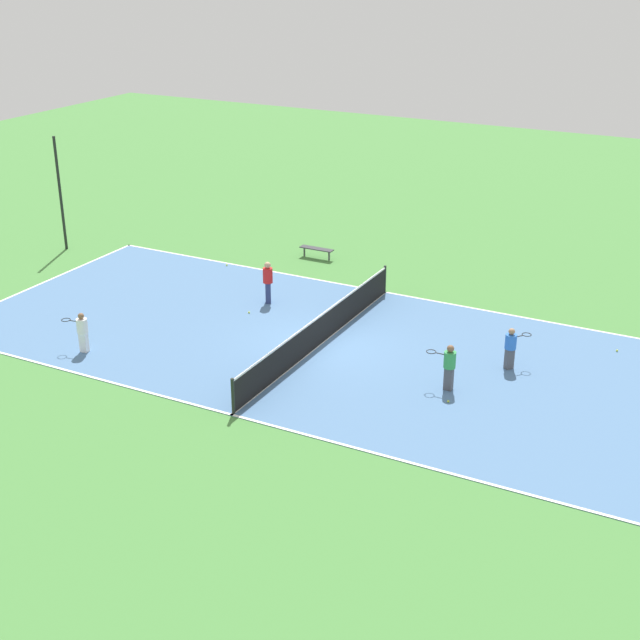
{
  "coord_description": "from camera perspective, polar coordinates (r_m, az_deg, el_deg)",
  "views": [
    {
      "loc": [
        -23.91,
        -12.49,
        12.37
      ],
      "look_at": [
        0.0,
        0.0,
        0.9
      ],
      "focal_mm": 50.0,
      "sensor_mm": 36.0,
      "label": 1
    }
  ],
  "objects": [
    {
      "name": "bench",
      "position": [
        37.76,
        -0.22,
        4.53
      ],
      "size": [
        0.36,
        1.49,
        0.45
      ],
      "rotation": [
        0.0,
        0.0,
        1.57
      ],
      "color": "#333338",
      "rests_on": "ground_plane"
    },
    {
      "name": "tennis_ball_far_baseline",
      "position": [
        26.28,
        8.21,
        -5.17
      ],
      "size": [
        0.07,
        0.07,
        0.07
      ],
      "primitive_type": "sphere",
      "color": "#CCE033",
      "rests_on": "court_surface"
    },
    {
      "name": "tennis_net",
      "position": [
        29.44,
        0.0,
        -0.57
      ],
      "size": [
        10.73,
        0.1,
        1.1
      ],
      "color": "black",
      "rests_on": "court_surface"
    },
    {
      "name": "player_near_blue",
      "position": [
        28.34,
        12.11,
        -1.64
      ],
      "size": [
        0.95,
        0.82,
        1.36
      ],
      "rotation": [
        0.0,
        0.0,
        5.65
      ],
      "color": "#4C4C51",
      "rests_on": "court_surface"
    },
    {
      "name": "player_coach_red",
      "position": [
        32.81,
        -3.36,
        2.59
      ],
      "size": [
        0.49,
        0.49,
        1.6
      ],
      "rotation": [
        0.0,
        0.0,
        3.69
      ],
      "color": "navy",
      "rests_on": "court_surface"
    },
    {
      "name": "tennis_ball_right_alley",
      "position": [
        37.1,
        -5.99,
        3.52
      ],
      "size": [
        0.07,
        0.07,
        0.07
      ],
      "primitive_type": "sphere",
      "color": "#CCE033",
      "rests_on": "court_surface"
    },
    {
      "name": "tennis_ball_midcourt",
      "position": [
        32.23,
        -4.56,
        0.49
      ],
      "size": [
        0.07,
        0.07,
        0.07
      ],
      "primitive_type": "sphere",
      "color": "#CCE033",
      "rests_on": "court_surface"
    },
    {
      "name": "tennis_ball_left_sideline",
      "position": [
        30.72,
        18.48,
        -1.87
      ],
      "size": [
        0.07,
        0.07,
        0.07
      ],
      "primitive_type": "sphere",
      "color": "#CCE033",
      "rests_on": "court_surface"
    },
    {
      "name": "court_surface",
      "position": [
        29.68,
        0.0,
        -1.58
      ],
      "size": [
        10.93,
        24.84,
        0.02
      ],
      "color": "#4C729E",
      "rests_on": "ground_plane"
    },
    {
      "name": "player_near_white",
      "position": [
        29.86,
        -14.98,
        -0.63
      ],
      "size": [
        0.45,
        0.97,
        1.36
      ],
      "rotation": [
        0.0,
        0.0,
        1.7
      ],
      "color": "white",
      "rests_on": "court_surface"
    },
    {
      "name": "ground_plane",
      "position": [
        29.68,
        0.0,
        -1.6
      ],
      "size": [
        80.0,
        80.0,
        0.0
      ],
      "primitive_type": "plane",
      "color": "#47843D"
    },
    {
      "name": "player_far_green",
      "position": [
        26.67,
        8.26,
        -2.84
      ],
      "size": [
        0.37,
        0.94,
        1.45
      ],
      "rotation": [
        0.0,
        0.0,
        1.54
      ],
      "color": "#4C4C51",
      "rests_on": "court_surface"
    },
    {
      "name": "fence_post_back_right",
      "position": [
        39.93,
        -16.29,
        7.75
      ],
      "size": [
        0.12,
        0.12,
        4.93
      ],
      "color": "black",
      "rests_on": "ground_plane"
    }
  ]
}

